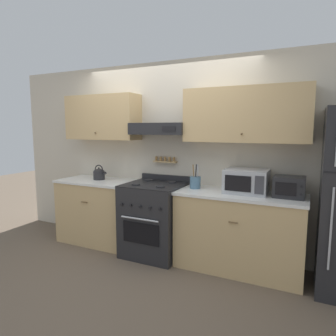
{
  "coord_description": "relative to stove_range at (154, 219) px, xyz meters",
  "views": [
    {
      "loc": [
        1.81,
        -3.08,
        1.66
      ],
      "look_at": [
        0.2,
        0.26,
        1.16
      ],
      "focal_mm": 32.0,
      "sensor_mm": 36.0,
      "label": 1
    }
  ],
  "objects": [
    {
      "name": "counter_right",
      "position": [
        1.1,
        0.05,
        -0.02
      ],
      "size": [
        1.46,
        0.64,
        0.91
      ],
      "color": "tan",
      "rests_on": "ground_plane"
    },
    {
      "name": "microwave",
      "position": [
        1.15,
        0.11,
        0.58
      ],
      "size": [
        0.48,
        0.39,
        0.28
      ],
      "color": "#ADAFB5",
      "rests_on": "counter_right"
    },
    {
      "name": "wall_back",
      "position": [
        0.07,
        0.32,
        0.98
      ],
      "size": [
        5.2,
        0.46,
        2.55
      ],
      "color": "beige",
      "rests_on": "ground_plane"
    },
    {
      "name": "utensil_crock",
      "position": [
        0.53,
        0.09,
        0.52
      ],
      "size": [
        0.13,
        0.13,
        0.3
      ],
      "color": "slate",
      "rests_on": "counter_right"
    },
    {
      "name": "stove_range",
      "position": [
        0.0,
        0.0,
        0.0
      ],
      "size": [
        0.73,
        0.74,
        1.02
      ],
      "color": "#232326",
      "rests_on": "ground_plane"
    },
    {
      "name": "toaster_oven",
      "position": [
        1.62,
        0.09,
        0.55
      ],
      "size": [
        0.32,
        0.3,
        0.23
      ],
      "color": "#232326",
      "rests_on": "counter_right"
    },
    {
      "name": "ground_plane",
      "position": [
        0.0,
        -0.27,
        -0.48
      ],
      "size": [
        16.0,
        16.0,
        0.0
      ],
      "primitive_type": "plane",
      "color": "brown"
    },
    {
      "name": "counter_left",
      "position": [
        -0.95,
        0.05,
        -0.02
      ],
      "size": [
        1.15,
        0.64,
        0.91
      ],
      "color": "tan",
      "rests_on": "ground_plane"
    },
    {
      "name": "tea_kettle",
      "position": [
        -0.96,
        0.09,
        0.52
      ],
      "size": [
        0.21,
        0.17,
        0.22
      ],
      "color": "#232326",
      "rests_on": "counter_left"
    }
  ]
}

